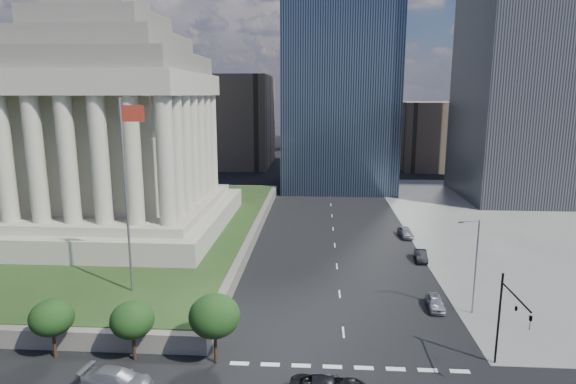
# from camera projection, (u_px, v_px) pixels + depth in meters

# --- Properties ---
(ground) EXTENTS (500.00, 500.00, 0.00)m
(ground) POSITION_uv_depth(u_px,v_px,m) (329.00, 182.00, 123.98)
(ground) COLOR black
(ground) RESTS_ON ground
(plaza_terrace) EXTENTS (66.00, 70.00, 1.80)m
(plaza_terrace) POSITION_uv_depth(u_px,v_px,m) (55.00, 229.00, 77.77)
(plaza_terrace) COLOR #5F5B52
(plaza_terrace) RESTS_ON ground
(plaza_lawn) EXTENTS (64.00, 68.00, 0.10)m
(plaza_lawn) POSITION_uv_depth(u_px,v_px,m) (55.00, 223.00, 77.58)
(plaza_lawn) COLOR #223B18
(plaza_lawn) RESTS_ON plaza_terrace
(war_memorial) EXTENTS (34.00, 34.00, 39.00)m
(war_memorial) POSITION_uv_depth(u_px,v_px,m) (107.00, 100.00, 71.03)
(war_memorial) COLOR #A79E8C
(war_memorial) RESTS_ON plaza_lawn
(flagpole) EXTENTS (2.52, 0.24, 20.00)m
(flagpole) POSITION_uv_depth(u_px,v_px,m) (127.00, 187.00, 48.44)
(flagpole) COLOR slate
(flagpole) RESTS_ON plaza_lawn
(midrise_glass) EXTENTS (26.00, 26.00, 60.00)m
(midrise_glass) POSITION_uv_depth(u_px,v_px,m) (340.00, 61.00, 112.99)
(midrise_glass) COLOR black
(midrise_glass) RESTS_ON ground
(building_filler_ne) EXTENTS (20.00, 30.00, 20.00)m
(building_filler_ne) POSITION_uv_depth(u_px,v_px,m) (431.00, 135.00, 149.30)
(building_filler_ne) COLOR brown
(building_filler_ne) RESTS_ON ground
(building_filler_nw) EXTENTS (24.00, 30.00, 28.00)m
(building_filler_nw) POSITION_uv_depth(u_px,v_px,m) (233.00, 121.00, 152.44)
(building_filler_nw) COLOR brown
(building_filler_nw) RESTS_ON ground
(traffic_signal_ne) EXTENTS (0.30, 5.74, 8.00)m
(traffic_signal_ne) POSITION_uv_depth(u_px,v_px,m) (509.00, 315.00, 37.75)
(traffic_signal_ne) COLOR black
(traffic_signal_ne) RESTS_ON ground
(street_lamp_north) EXTENTS (2.13, 0.22, 10.00)m
(street_lamp_north) POSITION_uv_depth(u_px,v_px,m) (474.00, 261.00, 48.67)
(street_lamp_north) COLOR slate
(street_lamp_north) RESTS_ON ground
(suv_grey) EXTENTS (3.12, 5.92, 1.64)m
(suv_grey) POSITION_uv_depth(u_px,v_px,m) (117.00, 380.00, 36.74)
(suv_grey) COLOR slate
(suv_grey) RESTS_ON ground
(parked_sedan_near) EXTENTS (1.93, 4.28, 1.43)m
(parked_sedan_near) POSITION_uv_depth(u_px,v_px,m) (435.00, 302.00, 50.66)
(parked_sedan_near) COLOR gray
(parked_sedan_near) RESTS_ON ground
(parked_sedan_mid) EXTENTS (1.80, 4.32, 1.39)m
(parked_sedan_mid) POSITION_uv_depth(u_px,v_px,m) (421.00, 256.00, 65.42)
(parked_sedan_mid) COLOR black
(parked_sedan_mid) RESTS_ON ground
(parked_sedan_far) EXTENTS (4.72, 2.17, 1.57)m
(parked_sedan_far) POSITION_uv_depth(u_px,v_px,m) (405.00, 232.00, 76.27)
(parked_sedan_far) COLOR slate
(parked_sedan_far) RESTS_ON ground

